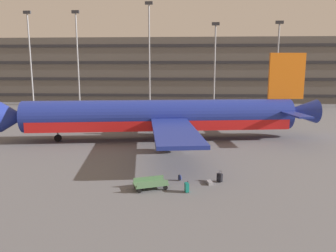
% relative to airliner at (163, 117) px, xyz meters
% --- Properties ---
extents(ground_plane, '(600.00, 600.00, 0.00)m').
position_rel_airliner_xyz_m(ground_plane, '(0.39, 0.96, -3.06)').
color(ground_plane, '#5B5B60').
extents(terminal_structure, '(126.41, 20.06, 17.15)m').
position_rel_airliner_xyz_m(terminal_structure, '(0.39, 54.36, 5.51)').
color(terminal_structure, '#605B56').
rests_on(terminal_structure, ground_plane).
extents(airliner, '(41.20, 33.36, 11.25)m').
position_rel_airliner_xyz_m(airliner, '(0.00, 0.00, 0.00)').
color(airliner, navy).
rests_on(airliner, ground_plane).
extents(light_mast_far_left, '(1.80, 0.50, 22.85)m').
position_rel_airliner_xyz_m(light_mast_far_left, '(-35.57, 38.05, 10.07)').
color(light_mast_far_left, gray).
rests_on(light_mast_far_left, ground_plane).
extents(light_mast_left, '(1.80, 0.50, 22.85)m').
position_rel_airliner_xyz_m(light_mast_left, '(-23.68, 38.05, 10.07)').
color(light_mast_left, gray).
rests_on(light_mast_left, ground_plane).
extents(light_mast_center_left, '(1.80, 0.50, 24.67)m').
position_rel_airliner_xyz_m(light_mast_center_left, '(-6.01, 38.05, 11.01)').
color(light_mast_center_left, gray).
rests_on(light_mast_center_left, ground_plane).
extents(light_mast_center_right, '(1.80, 0.50, 19.85)m').
position_rel_airliner_xyz_m(light_mast_center_right, '(9.73, 38.05, 8.52)').
color(light_mast_center_right, gray).
rests_on(light_mast_center_right, ground_plane).
extents(light_mast_right, '(1.80, 0.50, 20.08)m').
position_rel_airliner_xyz_m(light_mast_right, '(24.49, 38.05, 8.64)').
color(light_mast_right, gray).
rests_on(light_mast_right, ground_plane).
extents(suitcase_scuffed, '(0.38, 0.52, 0.85)m').
position_rel_airliner_xyz_m(suitcase_scuffed, '(3.09, -18.20, -2.68)').
color(suitcase_scuffed, '#147266').
rests_on(suitcase_scuffed, ground_plane).
extents(suitcase_black, '(0.55, 0.83, 0.25)m').
position_rel_airliner_xyz_m(suitcase_black, '(4.96, -16.35, -2.94)').
color(suitcase_black, gray).
rests_on(suitcase_black, ground_plane).
extents(suitcase_laid_flat, '(0.50, 0.49, 0.92)m').
position_rel_airliner_xyz_m(suitcase_laid_flat, '(5.83, -15.77, -2.68)').
color(suitcase_laid_flat, black).
rests_on(suitcase_laid_flat, ground_plane).
extents(backpack_navy, '(0.38, 0.37, 0.57)m').
position_rel_airliner_xyz_m(backpack_navy, '(2.53, -15.64, -2.81)').
color(backpack_navy, navy).
rests_on(backpack_navy, ground_plane).
extents(baggage_cart, '(3.32, 2.15, 0.82)m').
position_rel_airliner_xyz_m(baggage_cart, '(0.27, -17.72, -2.64)').
color(baggage_cart, '#4C724C').
rests_on(baggage_cart, ground_plane).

